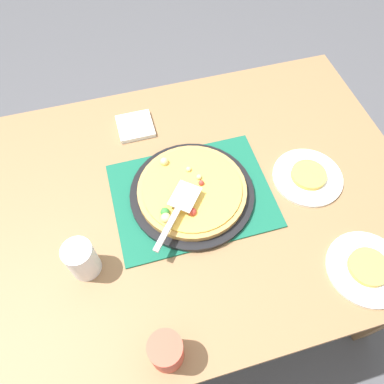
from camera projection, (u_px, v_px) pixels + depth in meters
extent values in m
plane|color=#4C4C51|center=(192.00, 276.00, 1.77)|extent=(8.00, 8.00, 0.00)
cube|color=olive|center=(192.00, 198.00, 1.14)|extent=(1.40, 1.00, 0.03)
cube|color=olive|center=(294.00, 132.00, 1.78)|extent=(0.07, 0.07, 0.72)
cube|color=olive|center=(23.00, 193.00, 1.60)|extent=(0.07, 0.07, 0.72)
cube|color=#145B42|center=(192.00, 195.00, 1.13)|extent=(0.48, 0.36, 0.01)
cylinder|color=black|center=(192.00, 193.00, 1.12)|extent=(0.38, 0.38, 0.01)
cylinder|color=tan|center=(192.00, 190.00, 1.11)|extent=(0.33, 0.33, 0.02)
cylinder|color=#EAB747|center=(192.00, 188.00, 1.10)|extent=(0.30, 0.30, 0.01)
sphere|color=red|center=(201.00, 183.00, 1.10)|extent=(0.02, 0.02, 0.02)
sphere|color=red|center=(192.00, 212.00, 1.04)|extent=(0.02, 0.02, 0.02)
sphere|color=#E5CC7F|center=(189.00, 169.00, 1.12)|extent=(0.02, 0.02, 0.02)
sphere|color=#E5CC7F|center=(199.00, 177.00, 1.11)|extent=(0.02, 0.02, 0.02)
sphere|color=#E5CC7F|center=(164.00, 162.00, 1.14)|extent=(0.03, 0.03, 0.03)
sphere|color=#338433|center=(165.00, 212.00, 1.04)|extent=(0.03, 0.03, 0.03)
sphere|color=#E5CC7F|center=(166.00, 218.00, 1.03)|extent=(0.03, 0.03, 0.03)
cylinder|color=white|center=(307.00, 177.00, 1.16)|extent=(0.22, 0.22, 0.01)
cylinder|color=white|center=(367.00, 269.00, 1.00)|extent=(0.22, 0.22, 0.01)
cylinder|color=#EAB747|center=(309.00, 175.00, 1.15)|extent=(0.11, 0.11, 0.02)
cylinder|color=#EAB747|center=(369.00, 267.00, 0.99)|extent=(0.11, 0.11, 0.02)
cylinder|color=white|center=(82.00, 259.00, 0.96)|extent=(0.08, 0.08, 0.12)
cylinder|color=#E04C38|center=(166.00, 351.00, 0.84)|extent=(0.08, 0.08, 0.12)
cube|color=silver|center=(185.00, 196.00, 1.05)|extent=(0.11, 0.11, 0.00)
cube|color=#B2B2B7|center=(167.00, 229.00, 0.99)|extent=(0.10, 0.12, 0.01)
cube|color=white|center=(135.00, 126.00, 1.27)|extent=(0.12, 0.12, 0.02)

